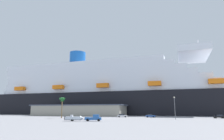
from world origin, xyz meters
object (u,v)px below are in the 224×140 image
object	(u,v)px
parked_car_blue_suv	(150,116)
parked_car_black_coupe	(219,116)
small_boat_on_trailer	(75,118)
parked_car_silver_sedan	(122,116)
pickup_truck	(94,118)
palm_tree	(62,101)
street_lamp	(175,105)
cruise_ship	(112,93)

from	to	relation	value
parked_car_blue_suv	parked_car_black_coupe	xyz separation A→B (m)	(30.11, -1.92, -0.00)
parked_car_black_coupe	small_boat_on_trailer	bearing A→B (deg)	-145.29
parked_car_silver_sedan	pickup_truck	bearing A→B (deg)	-93.28
pickup_truck	palm_tree	xyz separation A→B (m)	(-22.54, 18.46, 6.57)
street_lamp	parked_car_silver_sedan	bearing A→B (deg)	145.43
palm_tree	parked_car_blue_suv	bearing A→B (deg)	25.25
pickup_truck	parked_car_blue_suv	distance (m)	39.91
small_boat_on_trailer	street_lamp	distance (m)	39.01
palm_tree	parked_car_silver_sedan	world-z (taller)	palm_tree
cruise_ship	parked_car_blue_suv	world-z (taller)	cruise_ship
cruise_ship	parked_car_silver_sedan	world-z (taller)	cruise_ship
palm_tree	pickup_truck	bearing A→B (deg)	-39.31
pickup_truck	parked_car_black_coupe	bearing A→B (deg)	36.99
small_boat_on_trailer	parked_car_blue_suv	world-z (taller)	small_boat_on_trailer
cruise_ship	parked_car_silver_sedan	size ratio (longest dim) A/B	47.54
parked_car_blue_suv	parked_car_silver_sedan	world-z (taller)	same
parked_car_blue_suv	parked_car_black_coupe	world-z (taller)	same
cruise_ship	parked_car_black_coupe	bearing A→B (deg)	-36.36
palm_tree	parked_car_black_coupe	bearing A→B (deg)	13.31
parked_car_blue_suv	parked_car_silver_sedan	distance (m)	13.95
cruise_ship	street_lamp	xyz separation A→B (m)	(43.16, -62.33, -10.06)
pickup_truck	street_lamp	bearing A→B (deg)	33.61
cruise_ship	parked_car_black_coupe	size ratio (longest dim) A/B	52.02
street_lamp	parked_car_black_coupe	bearing A→B (deg)	41.36
cruise_ship	street_lamp	distance (m)	76.48
pickup_truck	small_boat_on_trailer	bearing A→B (deg)	-166.03
cruise_ship	parked_car_silver_sedan	distance (m)	50.76
palm_tree	parked_car_black_coupe	xyz separation A→B (m)	(68.58, 16.22, -6.78)
small_boat_on_trailer	parked_car_black_coupe	bearing A→B (deg)	34.71
cruise_ship	pickup_truck	xyz separation A→B (m)	(16.03, -80.36, -14.72)
palm_tree	parked_car_blue_suv	distance (m)	43.06
small_boat_on_trailer	parked_car_silver_sedan	bearing A→B (deg)	77.32
street_lamp	parked_car_black_coupe	xyz separation A→B (m)	(18.90, 16.64, -4.88)
pickup_truck	parked_car_blue_suv	world-z (taller)	pickup_truck
cruise_ship	palm_tree	xyz separation A→B (m)	(-6.51, -61.91, -8.15)
parked_car_black_coupe	pickup_truck	bearing A→B (deg)	-143.01
street_lamp	parked_car_black_coupe	size ratio (longest dim) A/B	1.96
small_boat_on_trailer	parked_car_blue_suv	size ratio (longest dim) A/B	1.52
palm_tree	parked_car_blue_suv	xyz separation A→B (m)	(38.46, 18.14, -6.78)
parked_car_black_coupe	parked_car_silver_sedan	size ratio (longest dim) A/B	0.91
cruise_ship	small_boat_on_trailer	size ratio (longest dim) A/B	32.74
parked_car_blue_suv	parked_car_silver_sedan	xyz separation A→B (m)	(-13.89, -1.26, 0.00)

